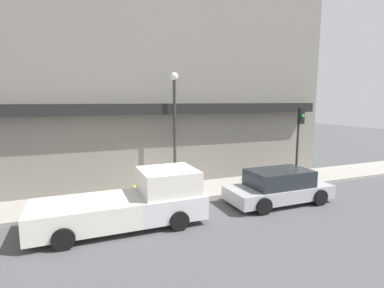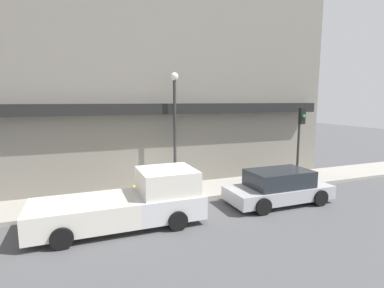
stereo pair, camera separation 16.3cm
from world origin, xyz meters
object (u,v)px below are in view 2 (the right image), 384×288
Objects in this scene: fire_hydrant at (134,194)px; traffic_light at (300,132)px; street_lamp at (175,117)px; pickup_truck at (131,202)px; parked_car at (279,187)px.

traffic_light is (8.45, 0.15, 2.24)m from fire_hydrant.
street_lamp is (2.19, 1.30, 3.03)m from fire_hydrant.
fire_hydrant is at bearing 77.31° from pickup_truck.
pickup_truck is 4.90m from street_lamp.
pickup_truck is 9.31m from traffic_light.
fire_hydrant is 8.74m from traffic_light.
pickup_truck is 1.06× the size of street_lamp.
pickup_truck is at bearing -178.90° from parked_car.
fire_hydrant is 0.19× the size of traffic_light.
street_lamp is (-3.57, 3.10, 2.85)m from parked_car.
parked_car is 6.13× the size of fire_hydrant.
parked_car is 6.04m from fire_hydrant.
street_lamp is at bearing 30.71° from fire_hydrant.
pickup_truck is 6.20m from parked_car.
pickup_truck is 1.88m from fire_hydrant.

